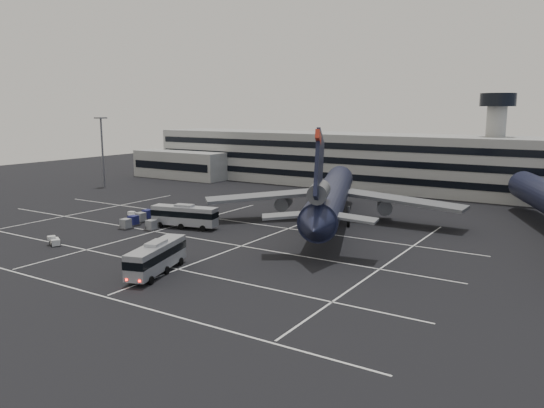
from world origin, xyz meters
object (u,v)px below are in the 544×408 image
at_px(bus_far, 185,215).
at_px(tug_a, 134,216).
at_px(bus_near, 157,256).
at_px(uld_cluster, 146,220).
at_px(trijet_main, 331,196).

bearing_deg(bus_far, tug_a, 74.91).
distance_m(bus_near, uld_cluster, 29.39).
bearing_deg(trijet_main, bus_near, -120.26).
relative_size(tug_a, uld_cluster, 0.26).
distance_m(bus_far, uld_cluster, 7.81).
distance_m(trijet_main, uld_cluster, 33.31).
bearing_deg(trijet_main, bus_far, -162.87).
bearing_deg(bus_near, tug_a, 124.49).
height_order(bus_near, uld_cluster, bus_near).
bearing_deg(trijet_main, uld_cluster, -168.39).
bearing_deg(trijet_main, tug_a, -176.15).
relative_size(bus_far, tug_a, 4.44).
bearing_deg(bus_near, uld_cluster, 121.36).
height_order(bus_near, tug_a, bus_near).
bearing_deg(uld_cluster, tug_a, 156.83).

